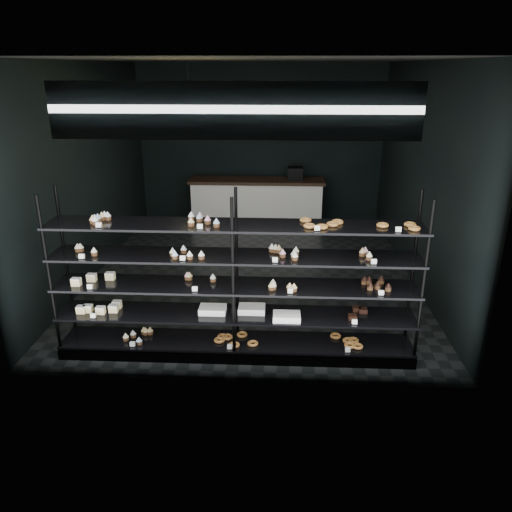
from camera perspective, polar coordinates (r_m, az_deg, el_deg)
name	(u,v)px	position (r m, az deg, el deg)	size (l,w,h in m)	color
room	(252,174)	(7.61, -0.41, 9.38)	(5.01, 6.01, 3.20)	black
display_shelf	(233,304)	(5.60, -2.60, -5.51)	(4.00, 0.50, 1.91)	black
signage	(233,111)	(4.55, -2.60, 16.24)	(3.30, 0.05, 0.50)	#0F0D44
pendant_lamp	(190,122)	(6.60, -7.57, 14.92)	(0.30, 0.30, 0.88)	black
service_counter	(257,202)	(10.29, 0.16, 6.16)	(2.72, 0.65, 1.23)	silver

